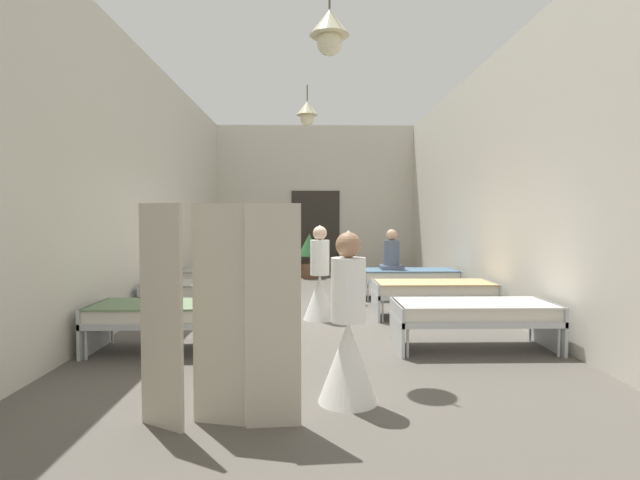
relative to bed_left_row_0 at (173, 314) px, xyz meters
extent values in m
cube|color=#59544C|center=(1.81, 1.90, -0.49)|extent=(6.33, 13.66, 0.10)
cube|color=beige|center=(1.81, 8.53, 1.71)|extent=(6.13, 0.20, 4.31)
cube|color=beige|center=(-1.15, 1.90, 1.71)|extent=(0.20, 13.06, 4.31)
cube|color=beige|center=(4.78, 1.90, 1.71)|extent=(0.20, 13.06, 4.31)
cube|color=#2D2823|center=(1.81, 8.41, 0.76)|extent=(1.40, 0.06, 2.40)
cone|color=beige|center=(1.86, -0.39, 3.30)|extent=(0.44, 0.44, 0.28)
sphere|color=beige|center=(1.86, -0.39, 3.08)|extent=(0.28, 0.28, 0.28)
cylinder|color=brown|center=(1.60, 4.19, 3.71)|extent=(0.02, 0.02, 0.32)
cone|color=beige|center=(1.60, 4.19, 3.40)|extent=(0.44, 0.44, 0.28)
sphere|color=beige|center=(1.60, 4.19, 3.18)|extent=(0.28, 0.28, 0.28)
cylinder|color=#B7BCC1|center=(-0.87, -0.36, -0.27)|extent=(0.03, 0.03, 0.34)
cylinder|color=#B7BCC1|center=(-0.87, 0.36, -0.27)|extent=(0.03, 0.03, 0.34)
cylinder|color=#B7BCC1|center=(0.87, -0.36, -0.27)|extent=(0.03, 0.03, 0.34)
cylinder|color=#B7BCC1|center=(0.87, 0.36, -0.27)|extent=(0.03, 0.03, 0.34)
cube|color=#B7BCC1|center=(0.00, 0.00, -0.06)|extent=(1.90, 0.84, 0.07)
cube|color=#B7BCC1|center=(-0.93, 0.00, -0.15)|extent=(0.04, 0.84, 0.57)
cube|color=#B7BCC1|center=(0.93, 0.00, -0.15)|extent=(0.04, 0.84, 0.57)
cube|color=silver|center=(0.00, 0.00, 0.04)|extent=(1.82, 0.78, 0.14)
cube|color=slate|center=(0.00, 0.00, 0.12)|extent=(1.86, 0.82, 0.02)
cylinder|color=#B7BCC1|center=(2.76, -0.36, -0.27)|extent=(0.03, 0.03, 0.34)
cylinder|color=#B7BCC1|center=(2.76, 0.36, -0.27)|extent=(0.03, 0.03, 0.34)
cylinder|color=#B7BCC1|center=(4.50, -0.36, -0.27)|extent=(0.03, 0.03, 0.34)
cylinder|color=#B7BCC1|center=(4.50, 0.36, -0.27)|extent=(0.03, 0.03, 0.34)
cube|color=#B7BCC1|center=(3.63, 0.00, -0.06)|extent=(1.90, 0.84, 0.07)
cube|color=#B7BCC1|center=(2.70, 0.00, -0.15)|extent=(0.04, 0.84, 0.57)
cube|color=#B7BCC1|center=(4.56, 0.00, -0.15)|extent=(0.04, 0.84, 0.57)
cube|color=silver|center=(3.63, 0.00, 0.04)|extent=(1.82, 0.78, 0.14)
cube|color=beige|center=(3.63, 0.00, 0.12)|extent=(1.86, 0.82, 0.02)
cylinder|color=#B7BCC1|center=(-0.87, 1.54, -0.27)|extent=(0.03, 0.03, 0.34)
cylinder|color=#B7BCC1|center=(-0.87, 2.26, -0.27)|extent=(0.03, 0.03, 0.34)
cylinder|color=#B7BCC1|center=(0.87, 1.54, -0.27)|extent=(0.03, 0.03, 0.34)
cylinder|color=#B7BCC1|center=(0.87, 2.26, -0.27)|extent=(0.03, 0.03, 0.34)
cube|color=#B7BCC1|center=(0.00, 1.90, -0.06)|extent=(1.90, 0.84, 0.07)
cube|color=#B7BCC1|center=(-0.93, 1.90, -0.15)|extent=(0.04, 0.84, 0.57)
cube|color=#B7BCC1|center=(0.93, 1.90, -0.15)|extent=(0.04, 0.84, 0.57)
cube|color=silver|center=(0.00, 1.90, 0.04)|extent=(1.82, 0.78, 0.14)
cube|color=#9E9E93|center=(0.00, 1.90, 0.12)|extent=(1.86, 0.82, 0.02)
cylinder|color=#B7BCC1|center=(2.76, 1.54, -0.27)|extent=(0.03, 0.03, 0.34)
cylinder|color=#B7BCC1|center=(2.76, 2.26, -0.27)|extent=(0.03, 0.03, 0.34)
cylinder|color=#B7BCC1|center=(4.50, 1.54, -0.27)|extent=(0.03, 0.03, 0.34)
cylinder|color=#B7BCC1|center=(4.50, 2.26, -0.27)|extent=(0.03, 0.03, 0.34)
cube|color=#B7BCC1|center=(3.63, 1.90, -0.06)|extent=(1.90, 0.84, 0.07)
cube|color=#B7BCC1|center=(2.70, 1.90, -0.15)|extent=(0.04, 0.84, 0.57)
cube|color=#B7BCC1|center=(4.56, 1.90, -0.15)|extent=(0.04, 0.84, 0.57)
cube|color=silver|center=(3.63, 1.90, 0.04)|extent=(1.82, 0.78, 0.14)
cube|color=tan|center=(3.63, 1.90, 0.12)|extent=(1.86, 0.82, 0.02)
cylinder|color=#B7BCC1|center=(-0.87, 3.44, -0.27)|extent=(0.03, 0.03, 0.34)
cylinder|color=#B7BCC1|center=(-0.87, 4.16, -0.27)|extent=(0.03, 0.03, 0.34)
cylinder|color=#B7BCC1|center=(0.87, 3.44, -0.27)|extent=(0.03, 0.03, 0.34)
cylinder|color=#B7BCC1|center=(0.87, 4.16, -0.27)|extent=(0.03, 0.03, 0.34)
cube|color=#B7BCC1|center=(0.00, 3.80, -0.06)|extent=(1.90, 0.84, 0.07)
cube|color=#B7BCC1|center=(-0.93, 3.80, -0.15)|extent=(0.04, 0.84, 0.57)
cube|color=#B7BCC1|center=(0.93, 3.80, -0.15)|extent=(0.04, 0.84, 0.57)
cube|color=silver|center=(0.00, 3.80, 0.04)|extent=(1.82, 0.78, 0.14)
cube|color=#9E9E93|center=(0.00, 3.80, 0.12)|extent=(1.86, 0.82, 0.02)
cylinder|color=#B7BCC1|center=(2.76, 3.44, -0.27)|extent=(0.03, 0.03, 0.34)
cylinder|color=#B7BCC1|center=(2.76, 4.16, -0.27)|extent=(0.03, 0.03, 0.34)
cylinder|color=#B7BCC1|center=(4.50, 3.44, -0.27)|extent=(0.03, 0.03, 0.34)
cylinder|color=#B7BCC1|center=(4.50, 4.16, -0.27)|extent=(0.03, 0.03, 0.34)
cube|color=#B7BCC1|center=(3.63, 3.80, -0.06)|extent=(1.90, 0.84, 0.07)
cube|color=#B7BCC1|center=(2.70, 3.80, -0.15)|extent=(0.04, 0.84, 0.57)
cube|color=#B7BCC1|center=(4.56, 3.80, -0.15)|extent=(0.04, 0.84, 0.57)
cube|color=silver|center=(3.63, 3.80, 0.04)|extent=(1.82, 0.78, 0.14)
cube|color=slate|center=(3.63, 3.80, 0.12)|extent=(1.86, 0.82, 0.02)
cone|color=white|center=(1.98, -1.67, -0.09)|extent=(0.52, 0.52, 0.70)
cylinder|color=white|center=(1.98, -1.67, 0.54)|extent=(0.30, 0.30, 0.55)
sphere|color=#A87A5B|center=(1.98, -1.67, 0.92)|extent=(0.22, 0.22, 0.22)
cone|color=white|center=(1.98, -1.67, 1.00)|extent=(0.18, 0.18, 0.10)
cone|color=white|center=(1.80, 1.78, -0.09)|extent=(0.52, 0.52, 0.70)
cylinder|color=white|center=(1.80, 1.78, 0.54)|extent=(0.30, 0.30, 0.55)
sphere|color=beige|center=(1.80, 1.78, 0.92)|extent=(0.22, 0.22, 0.22)
cone|color=white|center=(1.80, 1.78, 1.00)|extent=(0.18, 0.18, 0.10)
cylinder|color=#515B70|center=(3.28, 3.83, 0.43)|extent=(0.32, 0.32, 0.58)
cube|color=#515B70|center=(3.28, 3.83, 0.18)|extent=(0.44, 0.44, 0.08)
sphere|color=tan|center=(3.28, 3.83, 0.83)|extent=(0.22, 0.22, 0.22)
cylinder|color=brown|center=(1.63, 7.10, -0.24)|extent=(0.44, 0.44, 0.39)
cylinder|color=brown|center=(1.63, 7.10, 0.06)|extent=(0.06, 0.06, 0.20)
cone|color=#2D6633|center=(1.63, 7.10, 0.45)|extent=(0.62, 0.62, 0.59)
cube|color=#BCB29E|center=(0.53, -2.16, 0.41)|extent=(0.38, 0.24, 1.70)
cube|color=#BCB29E|center=(0.95, -2.10, 0.41)|extent=(0.42, 0.12, 1.70)
cube|color=#BCB29E|center=(1.37, -2.16, 0.41)|extent=(0.42, 0.06, 1.70)
camera|label=1|loc=(1.65, -5.80, 1.14)|focal=27.24mm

